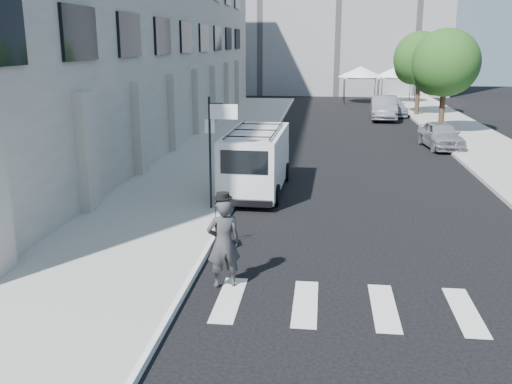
% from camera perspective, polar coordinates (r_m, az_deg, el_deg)
% --- Properties ---
extents(ground, '(120.00, 120.00, 0.00)m').
position_cam_1_polar(ground, '(14.85, 3.04, -5.93)').
color(ground, black).
rests_on(ground, ground).
extents(sidewalk_left, '(4.50, 48.00, 0.15)m').
position_cam_1_polar(sidewalk_left, '(30.74, -2.90, 5.06)').
color(sidewalk_left, gray).
rests_on(sidewalk_left, ground).
extents(sidewalk_right, '(4.00, 56.00, 0.15)m').
position_cam_1_polar(sidewalk_right, '(35.21, 20.16, 5.41)').
color(sidewalk_right, gray).
rests_on(sidewalk_right, ground).
extents(building_left, '(10.00, 44.00, 12.00)m').
position_cam_1_polar(building_left, '(34.19, -14.98, 15.54)').
color(building_left, gray).
rests_on(building_left, ground).
extents(sign_pole, '(1.03, 0.07, 3.50)m').
position_cam_1_polar(sign_pole, '(17.56, -3.90, 6.25)').
color(sign_pole, black).
rests_on(sign_pole, sidewalk_left).
extents(tree_near, '(3.80, 3.83, 6.03)m').
position_cam_1_polar(tree_near, '(34.69, 18.21, 11.94)').
color(tree_near, black).
rests_on(tree_near, ground).
extents(tree_far, '(3.80, 3.83, 6.03)m').
position_cam_1_polar(tree_far, '(43.55, 15.93, 12.53)').
color(tree_far, black).
rests_on(tree_far, ground).
extents(tent_left, '(4.00, 4.00, 3.20)m').
position_cam_1_polar(tent_left, '(52.02, 10.45, 11.72)').
color(tent_left, black).
rests_on(tent_left, ground).
extents(tent_right, '(4.00, 4.00, 3.20)m').
position_cam_1_polar(tent_right, '(52.81, 13.95, 11.58)').
color(tent_right, black).
rests_on(tent_right, ground).
extents(businessman, '(0.86, 0.71, 2.02)m').
position_cam_1_polar(businessman, '(12.45, -3.26, -5.12)').
color(businessman, '#323234').
rests_on(businessman, ground).
extents(briefcase, '(0.12, 0.44, 0.34)m').
position_cam_1_polar(briefcase, '(16.02, -3.43, -3.73)').
color(briefcase, black).
rests_on(briefcase, ground).
extents(suitcase, '(0.39, 0.50, 1.21)m').
position_cam_1_polar(suitcase, '(14.89, -3.52, -4.55)').
color(suitcase, black).
rests_on(suitcase, ground).
extents(cargo_van, '(2.17, 5.83, 2.19)m').
position_cam_1_polar(cargo_van, '(20.57, 0.06, 3.25)').
color(cargo_van, silver).
rests_on(cargo_van, ground).
extents(parked_car_a, '(2.03, 4.14, 1.36)m').
position_cam_1_polar(parked_car_a, '(30.53, 18.00, 5.44)').
color(parked_car_a, gray).
rests_on(parked_car_a, ground).
extents(parked_car_b, '(1.92, 4.91, 1.59)m').
position_cam_1_polar(parked_car_b, '(41.10, 12.65, 8.19)').
color(parked_car_b, slate).
rests_on(parked_car_b, ground).
extents(parked_car_c, '(2.20, 4.73, 1.34)m').
position_cam_1_polar(parked_car_c, '(43.73, 13.34, 8.35)').
color(parked_car_c, '#A8ABB1').
rests_on(parked_car_c, ground).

